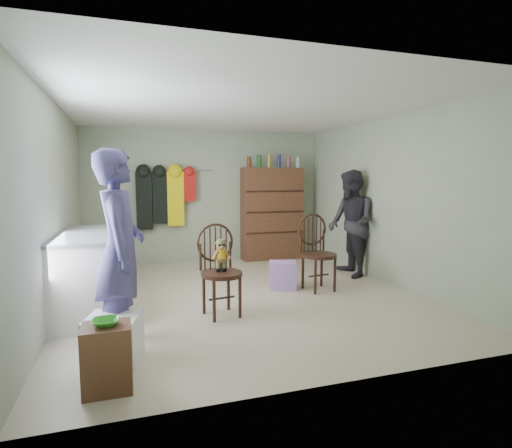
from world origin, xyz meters
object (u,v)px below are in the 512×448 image
object	(u,v)px
counter	(87,271)
chair_front	(220,264)
dresser	(272,213)
chair_far	(317,249)

from	to	relation	value
counter	chair_front	world-z (taller)	chair_front
chair_front	dresser	xyz separation A→B (m)	(1.71, 2.96, 0.32)
chair_front	counter	bearing A→B (deg)	146.20
chair_far	chair_front	bearing A→B (deg)	-163.92
dresser	chair_front	bearing A→B (deg)	-120.09
chair_front	chair_far	world-z (taller)	chair_far
counter	dresser	xyz separation A→B (m)	(3.20, 2.30, 0.44)
chair_far	dresser	bearing A→B (deg)	79.54
dresser	counter	bearing A→B (deg)	-144.31
counter	chair_far	distance (m)	3.05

